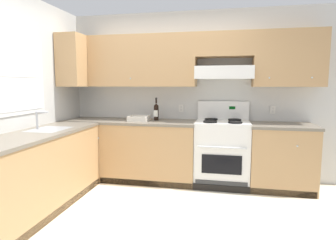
% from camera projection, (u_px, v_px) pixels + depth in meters
% --- Properties ---
extents(ground_plane, '(7.04, 7.04, 0.00)m').
position_uv_depth(ground_plane, '(143.00, 218.00, 3.07)').
color(ground_plane, beige).
extents(wall_back, '(4.68, 0.57, 2.55)m').
position_uv_depth(wall_back, '(196.00, 83.00, 4.29)').
color(wall_back, silver).
rests_on(wall_back, ground_plane).
extents(wall_left, '(0.47, 4.00, 2.55)m').
position_uv_depth(wall_left, '(22.00, 93.00, 3.44)').
color(wall_left, silver).
rests_on(wall_left, ground_plane).
extents(counter_back_run, '(3.60, 0.65, 0.91)m').
position_uv_depth(counter_back_run, '(173.00, 152.00, 4.20)').
color(counter_back_run, tan).
rests_on(counter_back_run, ground_plane).
extents(counter_left_run, '(0.63, 1.91, 1.13)m').
position_uv_depth(counter_left_run, '(39.00, 171.00, 3.26)').
color(counter_left_run, tan).
rests_on(counter_left_run, ground_plane).
extents(stove, '(0.76, 0.62, 1.20)m').
position_uv_depth(stove, '(222.00, 152.00, 4.07)').
color(stove, white).
rests_on(stove, ground_plane).
extents(wine_bottle, '(0.07, 0.07, 0.34)m').
position_uv_depth(wine_bottle, '(156.00, 111.00, 4.28)').
color(wine_bottle, black).
rests_on(wine_bottle, counter_back_run).
extents(bowl, '(0.29, 0.26, 0.08)m').
position_uv_depth(bowl, '(139.00, 119.00, 4.21)').
color(bowl, beige).
rests_on(bowl, counter_back_run).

